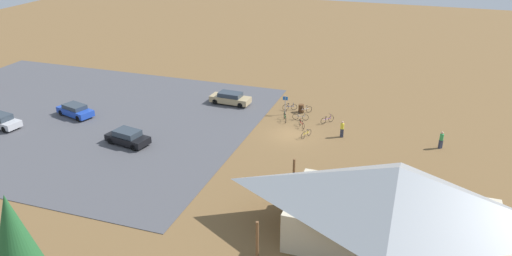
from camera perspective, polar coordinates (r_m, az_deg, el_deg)
The scene contains 18 objects.
ground at distance 49.89m, azimuth 4.07°, elevation -0.78°, with size 160.00×160.00×0.00m, color brown.
parking_lot_asphalt at distance 58.08m, azimuth -20.91°, elevation 1.32°, with size 41.01×31.56×0.05m, color #4C4C51.
bike_pavilion at distance 33.85m, azimuth 15.67°, elevation -8.16°, with size 16.31×9.37×5.87m.
trash_bin at distance 55.41m, azimuth 5.20°, elevation 2.27°, with size 0.60×0.60×0.90m, color brown.
lot_sign at distance 54.22m, azimuth 3.38°, elevation 2.93°, with size 0.56×0.08×2.20m.
pine_far_east at distance 27.66m, azimuth -25.86°, elevation -12.06°, with size 3.29×3.29×8.55m.
bicycle_green_lone_west at distance 53.04m, azimuth 3.34°, elevation 1.26°, with size 0.78×1.70×0.90m.
bicycle_yellow_lone_east at distance 49.33m, azimuth 5.78°, elevation -0.68°, with size 0.73×1.55×0.82m.
bicycle_silver_back_row at distance 53.34m, azimuth 5.13°, elevation 1.29°, with size 1.74×0.48×0.81m.
bicycle_red_mid_cluster at distance 51.61m, azimuth 5.26°, elevation 0.47°, with size 0.95×1.36×0.77m.
bicycle_white_yard_left at distance 55.18m, azimuth 5.67°, elevation 2.09°, with size 1.28×1.15×0.85m.
bicycle_blue_yard_right at distance 55.88m, azimuth 3.91°, elevation 2.42°, with size 1.53×0.74×0.85m.
bicycle_purple_front_row at distance 52.87m, azimuth 8.19°, elevation 0.95°, with size 1.12×1.48×0.90m.
car_tan_second_row at distance 57.38m, azimuth -2.97°, elevation 3.44°, with size 4.73×1.98×1.40m.
car_blue_end_stall at distance 57.37m, azimuth -20.06°, elevation 1.93°, with size 4.62×2.86×1.33m.
car_black_mid_lot at distance 49.01m, azimuth -14.53°, elevation -1.03°, with size 4.53×2.61×1.42m.
visitor_at_bikes at distance 49.78m, azimuth 20.51°, elevation -1.25°, with size 0.40×0.39×1.71m.
visitor_by_pavilion at distance 49.66m, azimuth 9.86°, elevation -0.08°, with size 0.37×0.40×1.69m.
Camera 1 is at (-11.36, 43.91, 20.78)m, focal length 34.83 mm.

